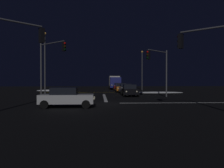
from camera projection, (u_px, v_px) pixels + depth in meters
ground at (107, 104)px, 22.03m from camera, size 120.00×120.00×0.10m
stop_line_north at (105, 97)px, 29.53m from camera, size 0.35×12.81×0.01m
centre_line_ns at (103, 92)px, 41.12m from camera, size 22.00×0.15×0.01m
crosswalk_bar_east at (187, 103)px, 22.43m from camera, size 12.81×0.40×0.01m
snow_bank_left_curb at (57, 91)px, 42.43m from camera, size 7.08×1.50×0.47m
snow_bank_right_curb at (157, 93)px, 36.73m from camera, size 8.15×1.50×0.36m
sedan_black at (129, 90)px, 31.49m from camera, size 2.02×4.33×1.57m
sedan_white at (126, 89)px, 37.15m from camera, size 2.02×4.33×1.57m
sedan_orange at (121, 88)px, 42.40m from camera, size 2.02×4.33×1.57m
sedan_red at (118, 87)px, 48.21m from camera, size 2.02×4.33×1.57m
box_truck at (114, 82)px, 55.85m from camera, size 2.68×8.28×3.08m
sedan_silver_crossing at (66, 97)px, 18.64m from camera, size 4.33×2.02×1.57m
traffic_signal_sw at (6, 46)px, 15.04m from camera, size 3.46×3.46×6.27m
traffic_signal_nw at (50, 59)px, 28.14m from camera, size 3.65×3.65×6.80m
traffic_signal_ne at (159, 64)px, 28.91m from camera, size 3.29×3.29×5.95m
traffic_signal_se at (211, 51)px, 15.62m from camera, size 3.06×3.06×5.88m
streetlamp_right_far at (142, 67)px, 51.48m from camera, size 0.44×0.44×8.51m
streetlamp_left_near at (45, 59)px, 34.58m from camera, size 0.44×0.44×9.16m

